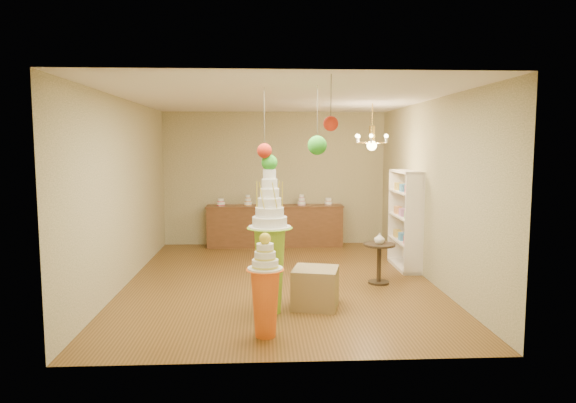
{
  "coord_description": "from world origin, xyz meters",
  "views": [
    {
      "loc": [
        -0.29,
        -8.39,
        2.25
      ],
      "look_at": [
        0.14,
        0.0,
        1.33
      ],
      "focal_mm": 32.0,
      "sensor_mm": 36.0,
      "label": 1
    }
  ],
  "objects_px": {
    "pedestal_green": "(270,250)",
    "round_table": "(379,258)",
    "sideboard": "(275,225)",
    "pedestal_orange": "(265,294)"
  },
  "relations": [
    {
      "from": "sideboard",
      "to": "round_table",
      "type": "distance_m",
      "value": 3.61
    },
    {
      "from": "pedestal_orange",
      "to": "round_table",
      "type": "xyz_separation_m",
      "value": [
        1.87,
        2.25,
        -0.09
      ]
    },
    {
      "from": "pedestal_orange",
      "to": "round_table",
      "type": "relative_size",
      "value": 1.88
    },
    {
      "from": "pedestal_orange",
      "to": "round_table",
      "type": "distance_m",
      "value": 2.93
    },
    {
      "from": "pedestal_green",
      "to": "round_table",
      "type": "distance_m",
      "value": 2.31
    },
    {
      "from": "round_table",
      "to": "pedestal_green",
      "type": "bearing_deg",
      "value": -142.83
    },
    {
      "from": "pedestal_green",
      "to": "round_table",
      "type": "height_order",
      "value": "pedestal_green"
    },
    {
      "from": "pedestal_orange",
      "to": "round_table",
      "type": "bearing_deg",
      "value": 50.22
    },
    {
      "from": "pedestal_green",
      "to": "sideboard",
      "type": "xyz_separation_m",
      "value": [
        0.19,
        4.6,
        -0.38
      ]
    },
    {
      "from": "round_table",
      "to": "sideboard",
      "type": "bearing_deg",
      "value": 116.64
    }
  ]
}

